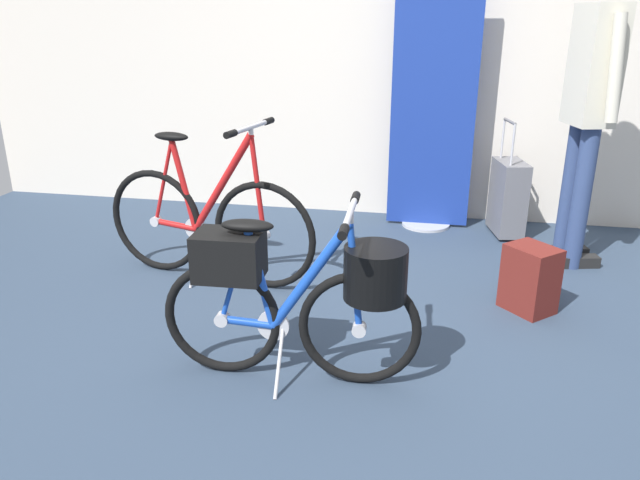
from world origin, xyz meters
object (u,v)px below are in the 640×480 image
object	(u,v)px
floor_banner_stand	(433,118)
display_bike_left	(208,221)
rolling_suitcase	(508,197)
backpack_on_floor	(531,279)
folding_bike_foreground	(300,291)
visitor_near_wall	(591,93)

from	to	relation	value
floor_banner_stand	display_bike_left	size ratio (longest dim) A/B	1.33
rolling_suitcase	backpack_on_floor	size ratio (longest dim) A/B	2.29
folding_bike_foreground	backpack_on_floor	size ratio (longest dim) A/B	3.08
folding_bike_foreground	visitor_near_wall	xyz separation A→B (m)	(1.39, 1.64, 0.65)
visitor_near_wall	rolling_suitcase	distance (m)	0.98
folding_bike_foreground	visitor_near_wall	size ratio (longest dim) A/B	0.61
floor_banner_stand	backpack_on_floor	world-z (taller)	floor_banner_stand
folding_bike_foreground	floor_banner_stand	bearing A→B (deg)	78.02
display_bike_left	rolling_suitcase	size ratio (longest dim) A/B	1.63
floor_banner_stand	display_bike_left	distance (m)	1.83
visitor_near_wall	backpack_on_floor	distance (m)	1.22
rolling_suitcase	visitor_near_wall	bearing A→B (deg)	-53.70
folding_bike_foreground	visitor_near_wall	world-z (taller)	visitor_near_wall
floor_banner_stand	visitor_near_wall	bearing A→B (deg)	-31.62
display_bike_left	rolling_suitcase	world-z (taller)	display_bike_left
folding_bike_foreground	display_bike_left	xyz separation A→B (m)	(-0.78, 0.95, -0.06)
floor_banner_stand	rolling_suitcase	size ratio (longest dim) A/B	2.17
floor_banner_stand	folding_bike_foreground	xyz separation A→B (m)	(-0.47, -2.21, -0.40)
floor_banner_stand	rolling_suitcase	world-z (taller)	floor_banner_stand
rolling_suitcase	folding_bike_foreground	bearing A→B (deg)	-116.11
folding_bike_foreground	backpack_on_floor	distance (m)	1.40
folding_bike_foreground	rolling_suitcase	bearing A→B (deg)	63.89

